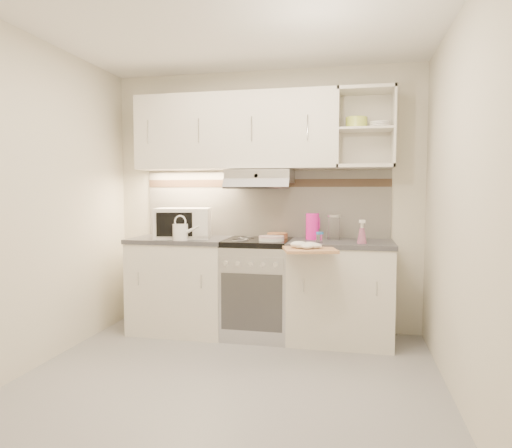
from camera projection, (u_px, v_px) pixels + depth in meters
name	position (u px, v px, depth m)	size (l,w,h in m)	color
ground	(227.00, 383.00, 3.19)	(3.00, 3.00, 0.00)	gray
room_shell	(239.00, 153.00, 3.43)	(3.04, 2.84, 2.52)	beige
base_cabinet_left	(182.00, 286.00, 4.38)	(0.90, 0.60, 0.86)	silver
worktop_left	(181.00, 240.00, 4.35)	(0.92, 0.62, 0.04)	#47474C
base_cabinet_right	(340.00, 293.00, 4.07)	(0.90, 0.60, 0.86)	silver
worktop_right	(341.00, 243.00, 4.04)	(0.92, 0.62, 0.04)	#47474C
electric_range	(258.00, 287.00, 4.23)	(0.60, 0.60, 0.90)	#B7B7BC
microwave	(183.00, 223.00, 4.31)	(0.57, 0.47, 0.28)	silver
watering_can	(181.00, 231.00, 4.11)	(0.27, 0.14, 0.23)	white
plate_stack	(272.00, 238.00, 4.08)	(0.23, 0.23, 0.05)	silver
bread_loaf	(277.00, 235.00, 4.32)	(0.19, 0.19, 0.05)	#B19148
pink_pitcher	(312.00, 226.00, 4.18)	(0.13, 0.12, 0.24)	#E8199C
glass_jar	(334.00, 227.00, 4.15)	(0.12, 0.12, 0.23)	silver
spice_jar	(320.00, 237.00, 3.92)	(0.06, 0.06, 0.09)	white
spray_bottle	(362.00, 234.00, 3.85)	(0.08, 0.08, 0.21)	pink
cutting_board	(310.00, 250.00, 3.67)	(0.41, 0.37, 0.02)	#A48D4D
dish_towel	(306.00, 245.00, 3.64)	(0.25, 0.21, 0.07)	silver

